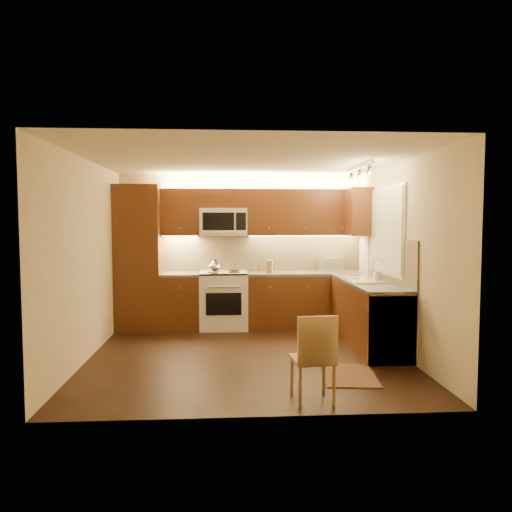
{
  "coord_description": "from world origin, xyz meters",
  "views": [
    {
      "loc": [
        -0.29,
        -6.25,
        1.73
      ],
      "look_at": [
        0.15,
        0.55,
        1.25
      ],
      "focal_mm": 34.69,
      "sensor_mm": 36.0,
      "label": 1
    }
  ],
  "objects": [
    {
      "name": "wall_front",
      "position": [
        0.0,
        -2.0,
        1.25
      ],
      "size": [
        4.0,
        0.01,
        2.5
      ],
      "primitive_type": "cube",
      "color": "beige",
      "rests_on": "ground"
    },
    {
      "name": "backsplash_right",
      "position": [
        1.99,
        0.4,
        1.2
      ],
      "size": [
        0.02,
        2.0,
        0.6
      ],
      "primitive_type": "cube",
      "color": "tan",
      "rests_on": "wall_right"
    },
    {
      "name": "spice_jar_d",
      "position": [
        0.61,
        1.89,
        0.95
      ],
      "size": [
        0.05,
        0.05,
        0.09
      ],
      "primitive_type": "cylinder",
      "rotation": [
        0.0,
        0.0,
        -0.43
      ],
      "color": "brown",
      "rests_on": "counter_back_right"
    },
    {
      "name": "spice_jar_a",
      "position": [
        0.21,
        1.94,
        0.94
      ],
      "size": [
        0.05,
        0.05,
        0.09
      ],
      "primitive_type": "cylinder",
      "rotation": [
        0.0,
        0.0,
        0.32
      ],
      "color": "silver",
      "rests_on": "counter_back_right"
    },
    {
      "name": "window_frame",
      "position": [
        1.99,
        0.55,
        1.6
      ],
      "size": [
        0.03,
        1.44,
        1.24
      ],
      "primitive_type": "cube",
      "color": "silver",
      "rests_on": "wall_right"
    },
    {
      "name": "dining_chair",
      "position": [
        0.55,
        -1.65,
        0.43
      ],
      "size": [
        0.41,
        0.41,
        0.86
      ],
      "primitive_type": null,
      "rotation": [
        0.0,
        0.0,
        0.09
      ],
      "color": "olive",
      "rests_on": "floor"
    },
    {
      "name": "floor",
      "position": [
        0.0,
        0.0,
        0.0
      ],
      "size": [
        4.0,
        4.0,
        0.01
      ],
      "primitive_type": "cube",
      "color": "black",
      "rests_on": "ground"
    },
    {
      "name": "track_light_bar",
      "position": [
        1.55,
        0.4,
        2.46
      ],
      "size": [
        0.04,
        1.2,
        0.03
      ],
      "primitive_type": "cube",
      "color": "silver",
      "rests_on": "ceiling"
    },
    {
      "name": "spice_jar_b",
      "position": [
        0.29,
        1.9,
        0.95
      ],
      "size": [
        0.05,
        0.05,
        0.09
      ],
      "primitive_type": "cylinder",
      "rotation": [
        0.0,
        0.0,
        0.1
      ],
      "color": "brown",
      "rests_on": "counter_back_right"
    },
    {
      "name": "counter_back_right",
      "position": [
        1.04,
        1.7,
        0.88
      ],
      "size": [
        1.92,
        0.6,
        0.04
      ],
      "primitive_type": "cube",
      "color": "#3E3A38",
      "rests_on": "base_cab_back_right"
    },
    {
      "name": "upper_cab_back_right",
      "position": [
        1.04,
        1.82,
        1.88
      ],
      "size": [
        1.92,
        0.35,
        0.75
      ],
      "primitive_type": "cube",
      "color": "#4A240F",
      "rests_on": "wall_back"
    },
    {
      "name": "upper_cab_right_corner",
      "position": [
        1.82,
        1.4,
        1.88
      ],
      "size": [
        0.35,
        0.5,
        0.75
      ],
      "primitive_type": "cube",
      "color": "#4A240F",
      "rests_on": "wall_right"
    },
    {
      "name": "wall_right",
      "position": [
        2.0,
        0.0,
        1.25
      ],
      "size": [
        0.01,
        4.0,
        2.5
      ],
      "primitive_type": "cube",
      "color": "beige",
      "rests_on": "ground"
    },
    {
      "name": "upper_cab_bridge",
      "position": [
        -0.3,
        1.82,
        2.09
      ],
      "size": [
        0.76,
        0.35,
        0.31
      ],
      "primitive_type": "cube",
      "color": "#4A240F",
      "rests_on": "wall_back"
    },
    {
      "name": "stove",
      "position": [
        -0.3,
        1.68,
        0.46
      ],
      "size": [
        0.76,
        0.65,
        0.92
      ],
      "primitive_type": null,
      "color": "silver",
      "rests_on": "floor"
    },
    {
      "name": "ceiling",
      "position": [
        0.0,
        0.0,
        2.5
      ],
      "size": [
        4.0,
        4.0,
        0.01
      ],
      "primitive_type": "cube",
      "color": "beige",
      "rests_on": "ground"
    },
    {
      "name": "base_cab_right",
      "position": [
        1.7,
        0.4,
        0.43
      ],
      "size": [
        0.6,
        2.0,
        0.86
      ],
      "primitive_type": "cube",
      "color": "#4A240F",
      "rests_on": "floor"
    },
    {
      "name": "wall_back",
      "position": [
        0.0,
        2.0,
        1.25
      ],
      "size": [
        4.0,
        0.01,
        2.5
      ],
      "primitive_type": "cube",
      "color": "beige",
      "rests_on": "ground"
    },
    {
      "name": "toaster_oven",
      "position": [
        1.48,
        1.85,
        1.01
      ],
      "size": [
        0.42,
        0.35,
        0.22
      ],
      "primitive_type": "cube",
      "rotation": [
        0.0,
        0.0,
        0.24
      ],
      "color": "silver",
      "rests_on": "counter_back_right"
    },
    {
      "name": "counter_right",
      "position": [
        1.7,
        0.4,
        0.88
      ],
      "size": [
        0.6,
        2.0,
        0.04
      ],
      "primitive_type": "cube",
      "color": "#3E3A38",
      "rests_on": "base_cab_right"
    },
    {
      "name": "counter_back_left",
      "position": [
        -0.99,
        1.7,
        0.88
      ],
      "size": [
        0.62,
        0.6,
        0.04
      ],
      "primitive_type": "cube",
      "color": "#3E3A38",
      "rests_on": "base_cab_back_left"
    },
    {
      "name": "backsplash_back",
      "position": [
        0.35,
        1.99,
        1.2
      ],
      "size": [
        3.3,
        0.02,
        0.6
      ],
      "primitive_type": "cube",
      "color": "tan",
      "rests_on": "wall_back"
    },
    {
      "name": "dishwasher",
      "position": [
        1.7,
        -0.3,
        0.43
      ],
      "size": [
        0.58,
        0.6,
        0.84
      ],
      "primitive_type": "cube",
      "color": "silver",
      "rests_on": "floor"
    },
    {
      "name": "rug",
      "position": [
        1.1,
        -0.9,
        0.01
      ],
      "size": [
        0.66,
        0.92,
        0.01
      ],
      "primitive_type": "cube",
      "rotation": [
        0.0,
        0.0,
        -0.1
      ],
      "color": "black",
      "rests_on": "floor"
    },
    {
      "name": "sink",
      "position": [
        1.7,
        0.55,
        0.98
      ],
      "size": [
        0.52,
        0.86,
        0.15
      ],
      "primitive_type": null,
      "color": "silver",
      "rests_on": "counter_right"
    },
    {
      "name": "pantry",
      "position": [
        -1.65,
        1.7,
        1.15
      ],
      "size": [
        0.7,
        0.6,
        2.3
      ],
      "primitive_type": "cube",
      "color": "#4A240F",
      "rests_on": "floor"
    },
    {
      "name": "window_blinds",
      "position": [
        1.97,
        0.55,
        1.6
      ],
      "size": [
        0.02,
        1.36,
        1.16
      ],
      "primitive_type": "cube",
      "color": "silver",
      "rests_on": "wall_right"
    },
    {
      "name": "upper_cab_back_left",
      "position": [
        -0.99,
        1.82,
        1.88
      ],
      "size": [
        0.62,
        0.35,
        0.75
      ],
      "primitive_type": "cube",
      "color": "#4A240F",
      "rests_on": "wall_back"
    },
    {
      "name": "knife_block",
      "position": [
        0.45,
        1.71,
        1.0
      ],
      "size": [
        0.12,
        0.16,
        0.2
      ],
      "primitive_type": "cube",
      "rotation": [
        0.0,
        0.0,
        -0.23
      ],
      "color": "olive",
      "rests_on": "counter_back_right"
    },
    {
      "name": "spice_jar_c",
      "position": [
        0.58,
        1.89,
        0.95
      ],
      "size": [
        0.06,
        0.06,
        0.1
      ],
      "primitive_type": "cylinder",
      "rotation": [
        0.0,
        0.0,
        -0.38
      ],
      "color": "silver",
      "rests_on": "counter_back_right"
    },
    {
      "name": "base_cab_back_right",
      "position": [
        1.04,
        1.7,
        0.43
      ],
      "size": [
        1.92,
        0.6,
        0.86
      ],
      "primitive_type": "cube",
      "color": "#4A240F",
      "rests_on": "floor"
    },
    {
      "name": "base_cab_back_left",
      "position": [
        -0.99,
        1.7,
        0.43
      ],
      "size": [
        0.62,
        0.6,
        0.86
      ],
      "primitive_type": "cube",
      "color": "#4A240F",
      "rests_on": "floor"
    },
    {
      "name": "microwave",
      "position": [
        -0.3,
        1.81,
        1.72
      ],
      "size": [
        0.76,
        0.38,
        0.44
      ],
      "primitive_type": null,
      "color": "silver",
      "rests_on": "wall_back"
    },
    {
      "name": "kettle",
      "position": [
        -0.44,
        1.45,
        1.03
      ],
      "size": [
        0.26,
        0.26,
        0.23
      ],
      "primitive_type": null,
      "rotation": [
        0.0,
        0.0,
        0.42
      ],
      "color": "silver",
      "rests_on": "stove"
    },
    {
      "name": "soap_bottle",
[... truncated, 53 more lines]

